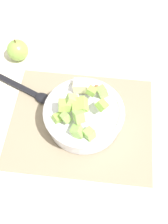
% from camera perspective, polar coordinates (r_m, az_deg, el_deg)
% --- Properties ---
extents(ground_plane, '(2.40, 2.40, 0.00)m').
position_cam_1_polar(ground_plane, '(0.82, -0.59, -2.09)').
color(ground_plane, silver).
extents(placemat, '(0.42, 0.35, 0.01)m').
position_cam_1_polar(placemat, '(0.82, -0.59, -1.98)').
color(placemat, gray).
rests_on(placemat, ground_plane).
extents(salad_bowl, '(0.23, 0.23, 0.13)m').
position_cam_1_polar(salad_bowl, '(0.79, -0.05, -0.28)').
color(salad_bowl, white).
rests_on(salad_bowl, placemat).
extents(serving_spoon, '(0.22, 0.12, 0.01)m').
position_cam_1_polar(serving_spoon, '(0.89, -10.93, 4.05)').
color(serving_spoon, black).
rests_on(serving_spoon, placemat).
extents(whole_apple, '(0.07, 0.07, 0.08)m').
position_cam_1_polar(whole_apple, '(0.97, -13.41, 12.16)').
color(whole_apple, '#8CB74C').
rests_on(whole_apple, ground_plane).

